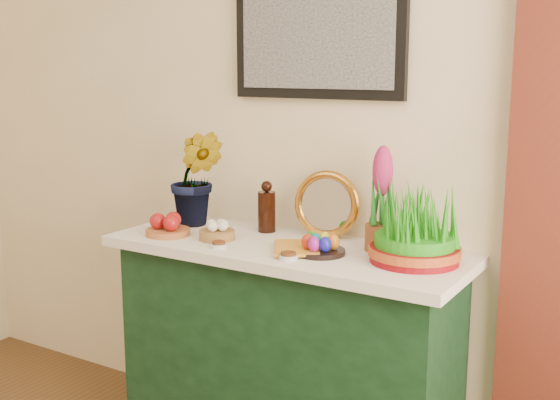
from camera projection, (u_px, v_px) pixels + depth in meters
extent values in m
cube|color=#FBE4BD|center=(310.00, 119.00, 2.81)|extent=(4.00, 0.04, 2.70)
cube|color=black|center=(317.00, 28.00, 2.70)|extent=(0.74, 0.03, 0.54)
cube|color=#A5A5A5|center=(315.00, 28.00, 2.69)|extent=(0.66, 0.01, 0.46)
cube|color=#163D20|center=(287.00, 359.00, 2.76)|extent=(1.30, 0.45, 0.85)
cube|color=white|center=(287.00, 249.00, 2.67)|extent=(1.40, 0.55, 0.04)
imported|color=#227322|center=(196.00, 162.00, 2.94)|extent=(0.34, 0.32, 0.54)
cylinder|color=#A85E30|center=(168.00, 232.00, 2.81)|extent=(0.23, 0.23, 0.02)
cylinder|color=#A67443|center=(217.00, 235.00, 2.73)|extent=(0.16, 0.16, 0.04)
cylinder|color=black|center=(267.00, 212.00, 2.86)|extent=(0.07, 0.07, 0.17)
sphere|color=black|center=(267.00, 186.00, 2.84)|extent=(0.05, 0.05, 0.05)
cube|color=orange|center=(325.00, 236.00, 2.76)|extent=(0.11, 0.07, 0.02)
torus|color=orange|center=(327.00, 204.00, 2.74)|extent=(0.27, 0.10, 0.27)
cylinder|color=silver|center=(326.00, 205.00, 2.74)|extent=(0.21, 0.06, 0.20)
imported|color=orange|center=(274.00, 248.00, 2.56)|extent=(0.24, 0.26, 0.03)
cylinder|color=silver|center=(219.00, 246.00, 2.61)|extent=(0.06, 0.06, 0.02)
cylinder|color=#592D14|center=(219.00, 243.00, 2.61)|extent=(0.05, 0.05, 0.01)
cylinder|color=silver|center=(288.00, 257.00, 2.45)|extent=(0.07, 0.07, 0.02)
cylinder|color=#592D14|center=(288.00, 254.00, 2.45)|extent=(0.05, 0.05, 0.01)
cylinder|color=black|center=(320.00, 252.00, 2.53)|extent=(0.20, 0.20, 0.02)
ellipsoid|color=red|center=(307.00, 242.00, 2.52)|extent=(0.04, 0.04, 0.06)
ellipsoid|color=#181AAD|center=(325.00, 244.00, 2.48)|extent=(0.04, 0.04, 0.06)
ellipsoid|color=yellow|center=(325.00, 239.00, 2.55)|extent=(0.04, 0.04, 0.06)
ellipsoid|color=#238117|center=(311.00, 239.00, 2.56)|extent=(0.04, 0.04, 0.06)
ellipsoid|color=orange|center=(334.00, 242.00, 2.51)|extent=(0.04, 0.04, 0.06)
ellipsoid|color=#981B8C|center=(314.00, 244.00, 2.48)|extent=(0.04, 0.04, 0.06)
ellipsoid|color=#0B7D8E|center=(316.00, 241.00, 2.53)|extent=(0.04, 0.04, 0.06)
cylinder|color=brown|center=(381.00, 237.00, 2.57)|extent=(0.12, 0.12, 0.10)
ellipsoid|color=#D52A70|center=(383.00, 171.00, 2.52)|extent=(0.08, 0.08, 0.18)
cylinder|color=maroon|center=(414.00, 254.00, 2.42)|extent=(0.31, 0.31, 0.06)
cylinder|color=maroon|center=(414.00, 251.00, 2.42)|extent=(0.32, 0.32, 0.03)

